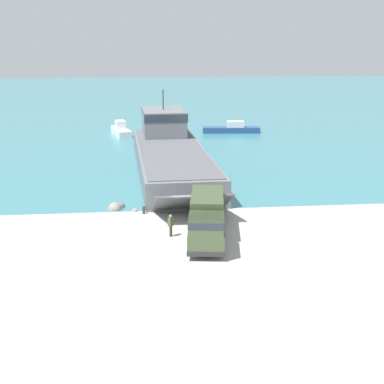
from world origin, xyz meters
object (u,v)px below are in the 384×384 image
(soldier_on_ramp, at_px, (171,224))
(moored_boat_b, at_px, (232,129))
(moored_boat_a, at_px, (121,130))
(mooring_bollard, at_px, (144,209))
(landing_craft, at_px, (169,150))
(military_truck, at_px, (207,218))

(soldier_on_ramp, xyz_separation_m, moored_boat_b, (12.45, 45.23, -0.34))
(moored_boat_a, relative_size, mooring_bollard, 11.02)
(landing_craft, xyz_separation_m, military_truck, (1.19, -23.37, -0.39))
(soldier_on_ramp, relative_size, moored_boat_b, 0.18)
(military_truck, height_order, mooring_bollard, military_truck)
(landing_craft, height_order, soldier_on_ramp, landing_craft)
(moored_boat_a, relative_size, moored_boat_b, 0.82)
(soldier_on_ramp, relative_size, mooring_bollard, 2.47)
(moored_boat_a, height_order, moored_boat_b, moored_boat_a)
(landing_craft, height_order, mooring_bollard, landing_craft)
(moored_boat_a, height_order, mooring_bollard, moored_boat_a)
(military_truck, distance_m, moored_boat_b, 47.20)
(soldier_on_ramp, bearing_deg, moored_boat_b, -71.30)
(soldier_on_ramp, xyz_separation_m, mooring_bollard, (-1.86, 5.50, -0.58))
(landing_craft, distance_m, moored_boat_a, 22.92)
(military_truck, xyz_separation_m, moored_boat_b, (9.95, 46.13, -0.98))
(moored_boat_a, distance_m, moored_boat_b, 17.10)
(moored_boat_b, xyz_separation_m, mooring_bollard, (-14.31, -39.73, -0.24))
(military_truck, bearing_deg, landing_craft, -168.83)
(landing_craft, relative_size, soldier_on_ramp, 20.01)
(landing_craft, bearing_deg, military_truck, -89.02)
(moored_boat_a, bearing_deg, landing_craft, 92.69)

